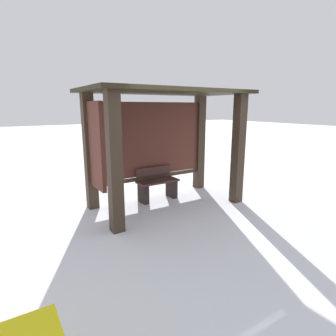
# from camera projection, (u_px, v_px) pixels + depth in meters

# --- Properties ---
(ground_plane) EXTENTS (60.00, 60.00, 0.00)m
(ground_plane) POSITION_uv_depth(u_px,v_px,m) (167.00, 204.00, 6.15)
(ground_plane) COLOR white
(bus_shelter) EXTENTS (3.39, 1.86, 2.47)m
(bus_shelter) POSITION_uv_depth(u_px,v_px,m) (157.00, 128.00, 5.89)
(bus_shelter) COLOR #392B1F
(bus_shelter) RESTS_ON ground
(bench_left_inside) EXTENTS (0.96, 0.41, 0.75)m
(bench_left_inside) POSITION_uv_depth(u_px,v_px,m) (157.00, 186.00, 6.41)
(bench_left_inside) COLOR #452927
(bench_left_inside) RESTS_ON ground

